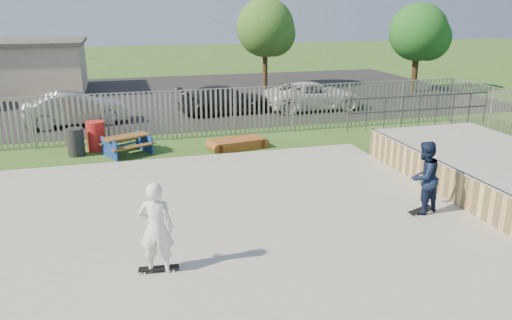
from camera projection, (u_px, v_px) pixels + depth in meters
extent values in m
plane|color=#395C1F|center=(172.00, 237.00, 11.77)|extent=(120.00, 120.00, 0.00)
cube|color=#9C9C97|center=(172.00, 235.00, 11.75)|extent=(15.00, 12.00, 0.15)
cube|color=tan|center=(486.00, 170.00, 14.94)|extent=(4.00, 7.00, 1.05)
cube|color=#9E9E99|center=(489.00, 152.00, 14.78)|extent=(4.05, 7.05, 0.04)
cylinder|color=#383A3F|center=(430.00, 157.00, 14.27)|extent=(0.06, 7.00, 0.06)
cube|color=brown|center=(126.00, 137.00, 18.14)|extent=(1.77, 1.26, 0.05)
cube|color=brown|center=(134.00, 147.00, 17.82)|extent=(1.61, 0.91, 0.05)
cube|color=brown|center=(120.00, 141.00, 18.63)|extent=(1.61, 0.91, 0.05)
cube|color=navy|center=(127.00, 145.00, 18.24)|extent=(1.86, 1.77, 0.68)
cube|color=brown|center=(237.00, 144.00, 19.00)|extent=(2.02, 1.26, 0.38)
cylinder|color=#B21B1B|center=(96.00, 136.00, 18.65)|extent=(0.67, 0.67, 1.11)
cylinder|color=black|center=(76.00, 142.00, 18.04)|extent=(0.60, 0.60, 1.01)
cube|color=black|center=(136.00, 98.00, 29.26)|extent=(40.00, 18.00, 0.02)
imported|color=#ADADB2|center=(76.00, 109.00, 22.50)|extent=(4.75, 2.39, 1.50)
imported|color=black|center=(226.00, 100.00, 25.02)|extent=(4.89, 2.39, 1.37)
imported|color=silver|center=(314.00, 96.00, 25.93)|extent=(5.15, 2.44, 1.42)
cylinder|color=#422F1A|center=(265.00, 63.00, 32.46)|extent=(0.32, 0.32, 3.31)
sphere|color=#315C1F|center=(265.00, 28.00, 31.80)|extent=(3.71, 3.71, 3.71)
cylinder|color=#3B2817|center=(415.00, 67.00, 31.01)|extent=(0.38, 0.38, 3.15)
sphere|color=#1C511B|center=(418.00, 32.00, 30.38)|extent=(3.53, 3.53, 3.53)
cube|color=black|center=(420.00, 210.00, 12.81)|extent=(0.82, 0.48, 0.02)
cube|color=black|center=(159.00, 268.00, 9.97)|extent=(0.81, 0.27, 0.02)
imported|color=#131D3B|center=(424.00, 177.00, 12.55)|extent=(1.11, 1.00, 1.89)
imported|color=white|center=(156.00, 228.00, 9.71)|extent=(0.78, 0.62, 1.89)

